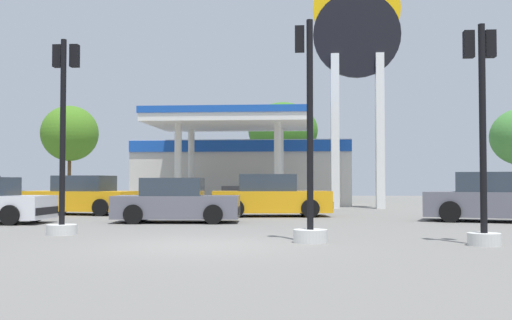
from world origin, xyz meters
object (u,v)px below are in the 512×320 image
object	(u,v)px
car_0	(496,199)
traffic_signal_1	(482,154)
car_5	(176,202)
traffic_signal_2	(309,175)
car_1	(81,197)
car_2	(270,197)
traffic_signal_0	(63,160)
tree_1	(283,131)
station_pole_sign	(357,53)
tree_0	(70,134)

from	to	relation	value
car_0	traffic_signal_1	bearing A→B (deg)	-108.73
car_5	traffic_signal_2	bearing A→B (deg)	-55.60
car_1	car_2	world-z (taller)	car_2
traffic_signal_0	traffic_signal_2	size ratio (longest dim) A/B	1.00
car_0	traffic_signal_2	xyz separation A→B (m)	(-6.18, -7.31, 0.72)
car_5	tree_1	xyz separation A→B (m)	(2.69, 22.31, 4.15)
car_2	tree_1	xyz separation A→B (m)	(-0.14, 18.58, 4.08)
car_5	traffic_signal_0	size ratio (longest dim) A/B	0.84
traffic_signal_0	traffic_signal_1	bearing A→B (deg)	-10.66
station_pole_sign	tree_1	world-z (taller)	station_pole_sign
tree_0	car_1	bearing A→B (deg)	-67.19
car_1	traffic_signal_2	world-z (taller)	traffic_signal_2
traffic_signal_0	tree_0	world-z (taller)	tree_0
traffic_signal_0	tree_1	xyz separation A→B (m)	(4.58, 26.96, 2.93)
traffic_signal_1	tree_1	world-z (taller)	tree_1
car_1	tree_1	distance (m)	19.85
traffic_signal_0	station_pole_sign	bearing A→B (deg)	60.62
station_pole_sign	car_1	bearing A→B (deg)	-151.40
tree_0	car_5	bearing A→B (deg)	-61.25
tree_0	car_2	bearing A→B (deg)	-51.26
traffic_signal_0	tree_1	distance (m)	27.50
car_0	traffic_signal_2	bearing A→B (deg)	-130.19
car_2	car_5	world-z (taller)	car_2
station_pole_sign	car_0	bearing A→B (deg)	-68.88
car_0	traffic_signal_0	xyz separation A→B (m)	(-12.28, -5.82, 1.13)
car_1	traffic_signal_1	size ratio (longest dim) A/B	0.99
car_0	car_5	xyz separation A→B (m)	(-10.39, -1.17, -0.09)
car_1	tree_0	world-z (taller)	tree_0
traffic_signal_0	car_0	bearing A→B (deg)	25.35
traffic_signal_0	car_5	bearing A→B (deg)	67.87
traffic_signal_0	tree_0	distance (m)	29.73
car_1	traffic_signal_0	size ratio (longest dim) A/B	0.93
station_pole_sign	car_5	size ratio (longest dim) A/B	2.92
car_5	traffic_signal_0	xyz separation A→B (m)	(-1.89, -4.65, 1.22)
car_5	tree_1	bearing A→B (deg)	83.13
station_pole_sign	traffic_signal_0	bearing A→B (deg)	-119.38
traffic_signal_2	tree_1	size ratio (longest dim) A/B	0.72
car_0	tree_1	bearing A→B (deg)	110.01
station_pole_sign	car_1	size ratio (longest dim) A/B	2.63
car_1	tree_1	size ratio (longest dim) A/B	0.68
car_0	car_5	size ratio (longest dim) A/B	1.19
traffic_signal_2	traffic_signal_0	bearing A→B (deg)	166.22
car_5	car_1	bearing A→B (deg)	137.48
car_1	car_2	distance (m)	7.63
car_1	tree_0	bearing A→B (deg)	112.81
car_0	car_2	world-z (taller)	car_0
car_5	traffic_signal_1	world-z (taller)	traffic_signal_1
tree_1	traffic_signal_2	bearing A→B (deg)	-86.94
car_5	traffic_signal_1	bearing A→B (deg)	-39.71
traffic_signal_0	tree_1	size ratio (longest dim) A/B	0.72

